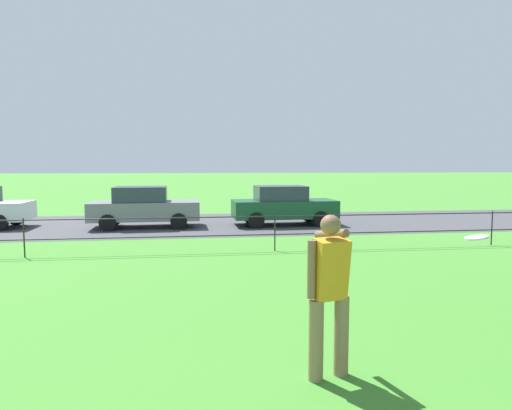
% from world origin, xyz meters
% --- Properties ---
extents(street_strip, '(80.00, 7.10, 0.01)m').
position_xyz_m(street_strip, '(0.00, 19.71, 0.00)').
color(street_strip, '#424247').
rests_on(street_strip, ground).
extents(park_fence, '(38.68, 0.04, 1.00)m').
position_xyz_m(park_fence, '(-0.00, 13.79, 0.68)').
color(park_fence, '#232328').
rests_on(park_fence, ground).
extents(person_thrower, '(0.50, 0.85, 1.79)m').
position_xyz_m(person_thrower, '(-0.69, 6.65, 0.97)').
color(person_thrower, '#846B4C').
rests_on(person_thrower, ground).
extents(frisbee, '(0.35, 0.35, 0.07)m').
position_xyz_m(frisbee, '(1.25, 7.00, 1.45)').
color(frisbee, white).
extents(car_grey_center, '(4.06, 1.93, 1.54)m').
position_xyz_m(car_grey_center, '(-4.07, 18.97, 0.78)').
color(car_grey_center, slate).
rests_on(car_grey_center, ground).
extents(car_dark_green_right, '(4.05, 1.91, 1.54)m').
position_xyz_m(car_dark_green_right, '(1.25, 18.94, 0.78)').
color(car_dark_green_right, '#194C2D').
rests_on(car_dark_green_right, ground).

